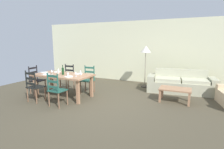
{
  "coord_description": "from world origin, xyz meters",
  "views": [
    {
      "loc": [
        2.3,
        -4.41,
        1.78
      ],
      "look_at": [
        -0.01,
        0.65,
        0.75
      ],
      "focal_mm": 28.23,
      "sensor_mm": 36.0,
      "label": 1
    }
  ],
  "objects_px": {
    "wine_glass_near_right": "(76,73)",
    "dining_table": "(63,77)",
    "wine_glass_far_right": "(81,72)",
    "coffee_cup_secondary": "(58,72)",
    "dining_chair_near_left": "(34,86)",
    "dining_chair_near_right": "(56,90)",
    "wine_bottle": "(63,71)",
    "wine_glass_near_left": "(52,71)",
    "coffee_table": "(175,90)",
    "coffee_cup_primary": "(68,74)",
    "dining_chair_head_west": "(36,80)",
    "dining_chair_far_right": "(88,79)",
    "wine_glass_far_left": "(58,70)",
    "standing_lamp": "(146,52)",
    "dining_chair_far_left": "(68,77)",
    "couch": "(180,84)"
  },
  "relations": [
    {
      "from": "wine_glass_near_right",
      "to": "dining_table",
      "type": "bearing_deg",
      "value": 168.49
    },
    {
      "from": "wine_glass_far_right",
      "to": "coffee_cup_secondary",
      "type": "relative_size",
      "value": 1.79
    },
    {
      "from": "dining_chair_near_left",
      "to": "dining_chair_near_right",
      "type": "relative_size",
      "value": 1.0
    },
    {
      "from": "dining_chair_near_left",
      "to": "wine_bottle",
      "type": "height_order",
      "value": "wine_bottle"
    },
    {
      "from": "wine_glass_near_left",
      "to": "coffee_table",
      "type": "distance_m",
      "value": 3.9
    },
    {
      "from": "coffee_cup_primary",
      "to": "dining_chair_head_west",
      "type": "bearing_deg",
      "value": 177.72
    },
    {
      "from": "dining_table",
      "to": "dining_chair_near_right",
      "type": "height_order",
      "value": "dining_chair_near_right"
    },
    {
      "from": "dining_table",
      "to": "dining_chair_far_right",
      "type": "height_order",
      "value": "dining_chair_far_right"
    },
    {
      "from": "dining_chair_head_west",
      "to": "wine_glass_far_right",
      "type": "bearing_deg",
      "value": 5.37
    },
    {
      "from": "dining_table",
      "to": "dining_chair_near_right",
      "type": "xyz_separation_m",
      "value": [
        0.42,
        -0.78,
        -0.19
      ]
    },
    {
      "from": "dining_chair_head_west",
      "to": "wine_bottle",
      "type": "xyz_separation_m",
      "value": [
        1.22,
        -0.02,
        0.39
      ]
    },
    {
      "from": "dining_chair_far_right",
      "to": "wine_bottle",
      "type": "height_order",
      "value": "wine_bottle"
    },
    {
      "from": "dining_chair_near_right",
      "to": "wine_glass_far_left",
      "type": "height_order",
      "value": "dining_chair_near_right"
    },
    {
      "from": "wine_glass_near_right",
      "to": "wine_glass_far_left",
      "type": "distance_m",
      "value": 0.94
    },
    {
      "from": "coffee_table",
      "to": "dining_table",
      "type": "bearing_deg",
      "value": -163.83
    },
    {
      "from": "dining_chair_near_left",
      "to": "standing_lamp",
      "type": "xyz_separation_m",
      "value": [
        2.57,
        3.13,
        0.93
      ]
    },
    {
      "from": "wine_glass_far_right",
      "to": "coffee_cup_primary",
      "type": "relative_size",
      "value": 1.79
    },
    {
      "from": "wine_glass_far_left",
      "to": "wine_bottle",
      "type": "bearing_deg",
      "value": -27.48
    },
    {
      "from": "dining_table",
      "to": "coffee_table",
      "type": "distance_m",
      "value": 3.54
    },
    {
      "from": "dining_chair_near_right",
      "to": "dining_chair_far_left",
      "type": "distance_m",
      "value": 1.75
    },
    {
      "from": "wine_glass_near_right",
      "to": "wine_glass_far_left",
      "type": "height_order",
      "value": "same"
    },
    {
      "from": "coffee_cup_secondary",
      "to": "coffee_table",
      "type": "relative_size",
      "value": 0.1
    },
    {
      "from": "dining_chair_near_left",
      "to": "wine_glass_far_left",
      "type": "height_order",
      "value": "dining_chair_near_left"
    },
    {
      "from": "dining_chair_far_right",
      "to": "couch",
      "type": "xyz_separation_m",
      "value": [
        2.97,
        1.44,
        -0.19
      ]
    },
    {
      "from": "wine_glass_near_left",
      "to": "couch",
      "type": "relative_size",
      "value": 0.07
    },
    {
      "from": "dining_chair_far_left",
      "to": "wine_bottle",
      "type": "xyz_separation_m",
      "value": [
        0.46,
        -0.8,
        0.39
      ]
    },
    {
      "from": "wine_glass_near_right",
      "to": "wine_glass_far_right",
      "type": "relative_size",
      "value": 1.0
    },
    {
      "from": "dining_chair_near_left",
      "to": "wine_glass_near_right",
      "type": "xyz_separation_m",
      "value": [
        1.06,
        0.63,
        0.38
      ]
    },
    {
      "from": "dining_table",
      "to": "dining_chair_far_right",
      "type": "relative_size",
      "value": 1.98
    },
    {
      "from": "wine_glass_near_left",
      "to": "coffee_cup_secondary",
      "type": "xyz_separation_m",
      "value": [
        0.06,
        0.23,
        -0.07
      ]
    },
    {
      "from": "dining_chair_far_right",
      "to": "dining_chair_head_west",
      "type": "xyz_separation_m",
      "value": [
        -1.65,
        -0.78,
        0.0
      ]
    },
    {
      "from": "dining_chair_far_right",
      "to": "dining_chair_head_west",
      "type": "distance_m",
      "value": 1.83
    },
    {
      "from": "wine_glass_near_right",
      "to": "coffee_table",
      "type": "height_order",
      "value": "wine_glass_near_right"
    },
    {
      "from": "dining_chair_near_right",
      "to": "dining_chair_far_left",
      "type": "bearing_deg",
      "value": 118.27
    },
    {
      "from": "dining_table",
      "to": "coffee_cup_secondary",
      "type": "distance_m",
      "value": 0.3
    },
    {
      "from": "dining_chair_far_left",
      "to": "wine_glass_near_left",
      "type": "relative_size",
      "value": 5.96
    },
    {
      "from": "wine_glass_near_left",
      "to": "wine_glass_far_right",
      "type": "xyz_separation_m",
      "value": [
        0.91,
        0.29,
        0.0
      ]
    },
    {
      "from": "dining_chair_near_right",
      "to": "wine_glass_near_left",
      "type": "xyz_separation_m",
      "value": [
        -0.73,
        0.63,
        0.38
      ]
    },
    {
      "from": "dining_chair_near_right",
      "to": "wine_bottle",
      "type": "xyz_separation_m",
      "value": [
        -0.36,
        0.74,
        0.39
      ]
    },
    {
      "from": "dining_chair_far_right",
      "to": "wine_bottle",
      "type": "relative_size",
      "value": 3.04
    },
    {
      "from": "wine_bottle",
      "to": "coffee_cup_secondary",
      "type": "xyz_separation_m",
      "value": [
        -0.31,
        0.12,
        -0.07
      ]
    },
    {
      "from": "coffee_cup_primary",
      "to": "coffee_table",
      "type": "xyz_separation_m",
      "value": [
        3.11,
        1.07,
        -0.44
      ]
    },
    {
      "from": "wine_glass_near_right",
      "to": "coffee_table",
      "type": "bearing_deg",
      "value": 21.73
    },
    {
      "from": "wine_glass_far_left",
      "to": "wine_glass_near_left",
      "type": "bearing_deg",
      "value": -93.22
    },
    {
      "from": "coffee_cup_secondary",
      "to": "wine_bottle",
      "type": "bearing_deg",
      "value": -22.0
    },
    {
      "from": "coffee_table",
      "to": "wine_glass_near_right",
      "type": "bearing_deg",
      "value": -158.27
    },
    {
      "from": "dining_chair_near_left",
      "to": "wine_glass_near_left",
      "type": "bearing_deg",
      "value": 76.78
    },
    {
      "from": "dining_table",
      "to": "coffee_table",
      "type": "relative_size",
      "value": 2.11
    },
    {
      "from": "dining_chair_far_left",
      "to": "couch",
      "type": "relative_size",
      "value": 0.41
    },
    {
      "from": "dining_table",
      "to": "dining_chair_head_west",
      "type": "xyz_separation_m",
      "value": [
        -1.17,
        -0.03,
        -0.19
      ]
    }
  ]
}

